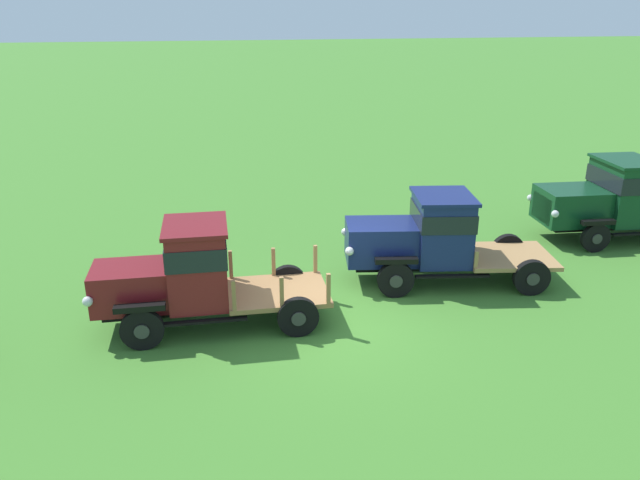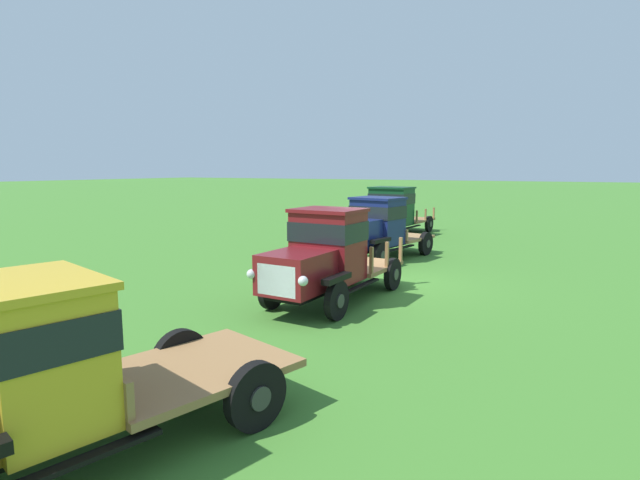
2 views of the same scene
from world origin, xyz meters
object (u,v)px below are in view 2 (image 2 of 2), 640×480
at_px(vintage_truck_foreground_near, 31,377).
at_px(vintage_truck_midrow_center, 373,228).
at_px(vintage_truck_far_side, 389,211).
at_px(vintage_truck_second_in_line, 324,256).

xyz_separation_m(vintage_truck_foreground_near, vintage_truck_midrow_center, (12.84, 1.59, 0.07)).
relative_size(vintage_truck_midrow_center, vintage_truck_far_side, 0.91).
bearing_deg(vintage_truck_foreground_near, vintage_truck_far_side, 10.01).
height_order(vintage_truck_second_in_line, vintage_truck_far_side, vintage_truck_far_side).
distance_m(vintage_truck_second_in_line, vintage_truck_far_side, 12.20).
relative_size(vintage_truck_second_in_line, vintage_truck_midrow_center, 0.94).
distance_m(vintage_truck_second_in_line, vintage_truck_midrow_center, 5.75).
bearing_deg(vintage_truck_midrow_center, vintage_truck_foreground_near, -172.96).
bearing_deg(vintage_truck_midrow_center, vintage_truck_far_side, 15.97).
height_order(vintage_truck_foreground_near, vintage_truck_second_in_line, vintage_truck_second_in_line).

